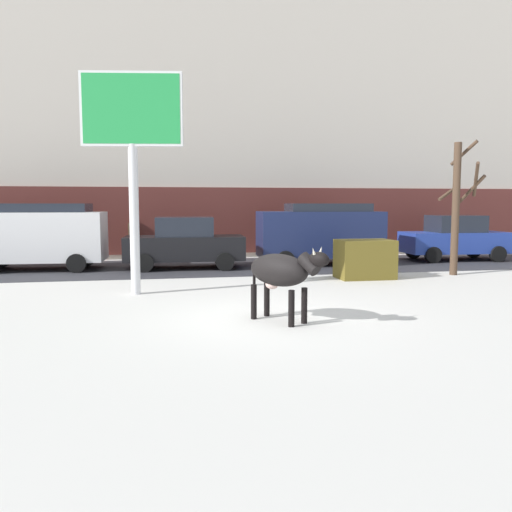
% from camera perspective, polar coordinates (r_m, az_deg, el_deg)
% --- Properties ---
extents(ground_plane, '(120.00, 120.00, 0.00)m').
position_cam_1_polar(ground_plane, '(10.58, 1.45, -6.92)').
color(ground_plane, silver).
extents(road_strip, '(60.00, 5.60, 0.01)m').
position_cam_1_polar(road_strip, '(19.32, -4.16, -1.16)').
color(road_strip, '#333338').
rests_on(road_strip, ground).
extents(building_facade, '(44.00, 6.10, 13.00)m').
position_cam_1_polar(building_facade, '(25.80, -5.94, 15.00)').
color(building_facade, beige).
rests_on(building_facade, ground).
extents(cow_black, '(1.45, 1.78, 1.54)m').
position_cam_1_polar(cow_black, '(10.23, 2.79, -1.72)').
color(cow_black, black).
rests_on(cow_black, ground).
extents(billboard, '(2.52, 0.59, 5.56)m').
position_cam_1_polar(billboard, '(13.78, -13.34, 13.91)').
color(billboard, silver).
rests_on(billboard, ground).
extents(car_white_van, '(4.68, 2.29, 2.32)m').
position_cam_1_polar(car_white_van, '(19.75, -22.73, 2.17)').
color(car_white_van, white).
rests_on(car_white_van, ground).
extents(car_black_sedan, '(4.28, 2.13, 1.84)m').
position_cam_1_polar(car_black_sedan, '(18.84, -7.78, 1.39)').
color(car_black_sedan, black).
rests_on(car_black_sedan, ground).
extents(car_navy_van, '(4.68, 2.29, 2.32)m').
position_cam_1_polar(car_navy_van, '(19.91, 7.01, 2.59)').
color(car_navy_van, '#19234C').
rests_on(car_navy_van, ground).
extents(car_blue_sedan, '(4.28, 2.13, 1.84)m').
position_cam_1_polar(car_blue_sedan, '(22.89, 20.83, 1.83)').
color(car_blue_sedan, '#233D9E').
rests_on(car_blue_sedan, ground).
extents(pedestrian_near_billboard, '(0.36, 0.24, 1.73)m').
position_cam_1_polar(pedestrian_near_billboard, '(22.20, -13.24, 1.87)').
color(pedestrian_near_billboard, '#282833').
rests_on(pedestrian_near_billboard, ground).
extents(bare_tree_left_lot, '(1.32, 1.50, 4.35)m').
position_cam_1_polar(bare_tree_left_lot, '(18.18, 21.11, 5.34)').
color(bare_tree_left_lot, '#4C3828').
rests_on(bare_tree_left_lot, ground).
extents(dumpster, '(1.70, 1.10, 1.20)m').
position_cam_1_polar(dumpster, '(16.57, 11.76, -0.34)').
color(dumpster, brown).
rests_on(dumpster, ground).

